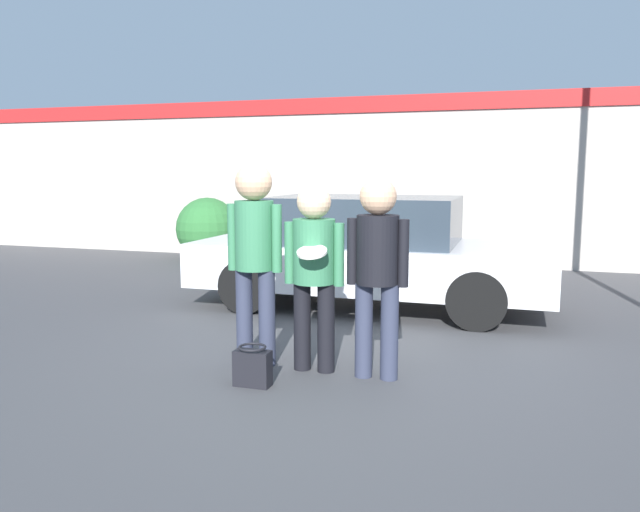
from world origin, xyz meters
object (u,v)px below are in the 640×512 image
(person_right, at_px, (377,261))
(parked_car_near, at_px, (369,251))
(person_middle_with_frisbee, at_px, (314,262))
(handbag, at_px, (253,367))
(shrub, at_px, (208,229))
(person_left, at_px, (255,245))

(person_right, relative_size, parked_car_near, 0.38)
(person_middle_with_frisbee, bearing_deg, handbag, -123.67)
(person_middle_with_frisbee, distance_m, parked_car_near, 2.71)
(person_right, relative_size, shrub, 1.38)
(person_left, relative_size, parked_car_near, 0.41)
(parked_car_near, xyz_separation_m, shrub, (-3.99, 3.20, -0.10))
(person_right, height_order, handbag, person_right)
(shrub, relative_size, handbag, 3.66)
(parked_car_near, height_order, shrub, parked_car_near)
(parked_car_near, bearing_deg, person_right, -75.43)
(person_right, height_order, shrub, person_right)
(handbag, bearing_deg, parked_car_near, 86.32)
(person_left, xyz_separation_m, person_right, (1.12, -0.05, -0.09))
(person_middle_with_frisbee, height_order, shrub, person_middle_with_frisbee)
(person_middle_with_frisbee, relative_size, shrub, 1.33)
(shrub, xyz_separation_m, handbag, (3.78, -6.42, -0.45))
(person_left, distance_m, handbag, 1.10)
(person_left, bearing_deg, parked_car_near, 81.16)
(parked_car_near, relative_size, shrub, 3.64)
(person_right, relative_size, handbag, 5.04)
(person_middle_with_frisbee, relative_size, handbag, 4.87)
(person_left, height_order, shrub, person_left)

